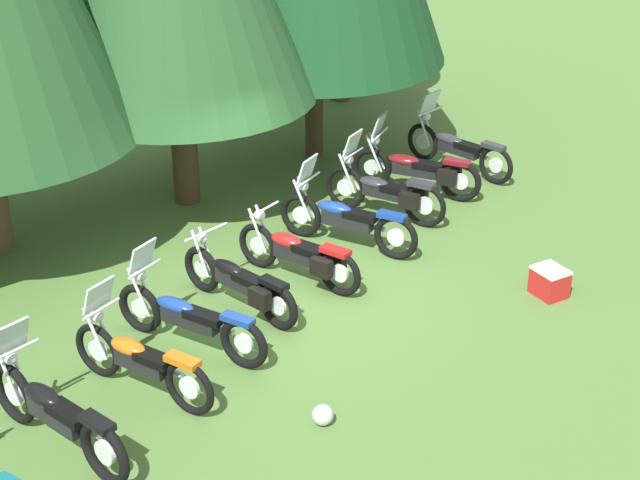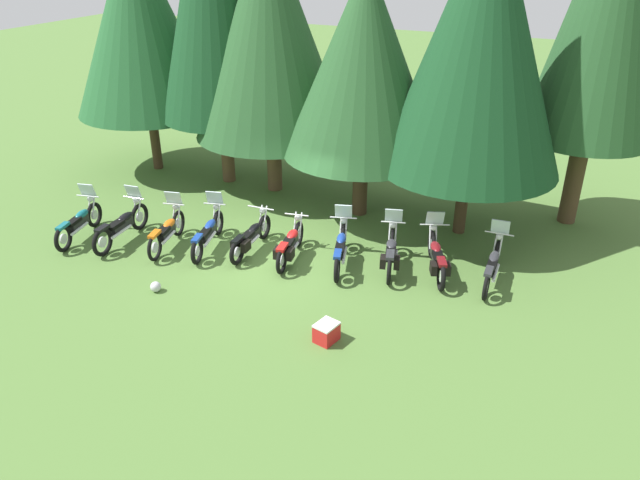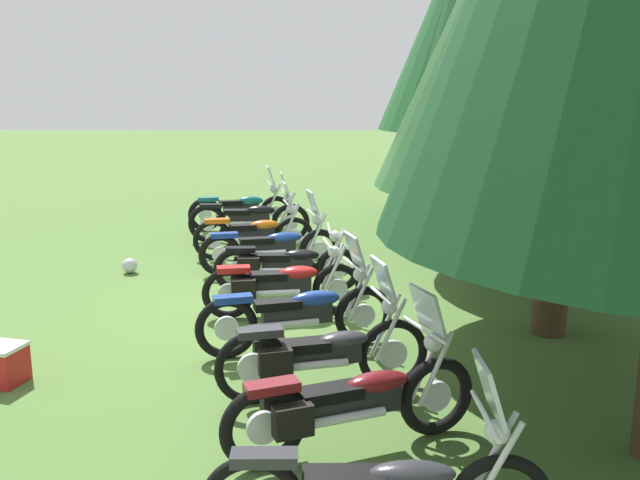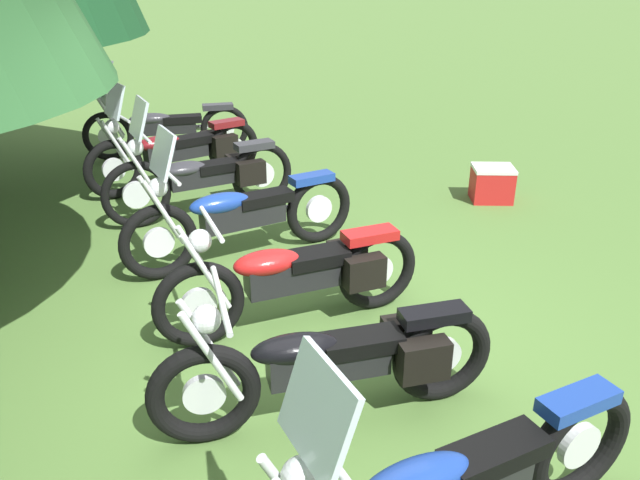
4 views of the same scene
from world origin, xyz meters
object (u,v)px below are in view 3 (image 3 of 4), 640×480
Objects in this scene: motorcycle_8 at (351,401)px; picnic_cooler at (0,364)px; motorcycle_2 at (256,232)px; motorcycle_5 at (280,284)px; motorcycle_6 at (300,312)px; motorcycle_1 at (251,218)px; motorcycle_7 at (322,352)px; dropped_helmet at (130,266)px; motorcycle_4 at (284,265)px; motorcycle_0 at (242,209)px; motorcycle_3 at (273,246)px.

motorcycle_8 is 3.90m from picnic_cooler.
motorcycle_2 is 0.99× the size of motorcycle_5.
motorcycle_2 is 0.94× the size of motorcycle_6.
motorcycle_1 is 4.71m from motorcycle_5.
picnic_cooler is (-0.28, -3.38, -0.26)m from motorcycle_7.
dropped_helmet is at bearing 130.98° from motorcycle_5.
motorcycle_4 is (3.47, 0.89, -0.06)m from motorcycle_1.
motorcycle_1 is 1.33m from motorcycle_2.
motorcycle_0 is at bearing 168.95° from picnic_cooler.
motorcycle_6 is at bearing -85.47° from motorcycle_5.
motorcycle_1 reaches higher than motorcycle_7.
motorcycle_1 reaches higher than picnic_cooler.
motorcycle_7 is at bearing 85.22° from picnic_cooler.
motorcycle_0 and motorcycle_2 have the same top height.
motorcycle_8 is 8.68× the size of dropped_helmet.
motorcycle_5 is at bearing -83.35° from motorcycle_1.
dropped_helmet is (-1.05, -2.65, -0.30)m from motorcycle_4.
motorcycle_5 reaches higher than picnic_cooler.
picnic_cooler is 4.43m from dropped_helmet.
motorcycle_0 is 3.99× the size of picnic_cooler.
motorcycle_6 is at bearing 40.70° from dropped_helmet.
motorcycle_0 is 8.21m from picnic_cooler.
motorcycle_3 is at bearing -79.57° from motorcycle_1.
motorcycle_8 is 3.94× the size of picnic_cooler.
motorcycle_7 is 0.97× the size of motorcycle_8.
motorcycle_1 is 7.29m from motorcycle_7.
motorcycle_2 is 0.98× the size of motorcycle_8.
motorcycle_0 is 8.53m from motorcycle_7.
motorcycle_3 is 1.05× the size of motorcycle_4.
motorcycle_6 is at bearing 87.00° from motorcycle_7.
motorcycle_4 is 2.45m from motorcycle_6.
motorcycle_4 is 3.99× the size of picnic_cooler.
motorcycle_5 is 3.48m from dropped_helmet.
motorcycle_4 is at bearing -85.26° from motorcycle_2.
motorcycle_8 is (6.91, 1.52, -0.01)m from motorcycle_2.
motorcycle_7 is 3.84× the size of picnic_cooler.
motorcycle_6 is at bearing 80.52° from motorcycle_8.
motorcycle_1 is 3.01m from dropped_helmet.
motorcycle_4 is 1.04× the size of motorcycle_7.
motorcycle_5 is at bearing 50.48° from dropped_helmet.
motorcycle_2 is 2.26m from motorcycle_4.
motorcycle_1 is 6.02m from motorcycle_6.
picnic_cooler is at bearing -131.84° from motorcycle_4.
motorcycle_4 is at bearing 81.61° from motorcycle_5.
dropped_helmet is (-3.47, -2.99, -0.35)m from motorcycle_6.
picnic_cooler is at bearing -122.96° from motorcycle_2.
picnic_cooler is (0.96, -3.11, -0.26)m from motorcycle_6.
motorcycle_6 is 9.07× the size of dropped_helmet.
motorcycle_2 is at bearing -89.88° from motorcycle_0.
motorcycle_2 is 3.38m from motorcycle_5.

